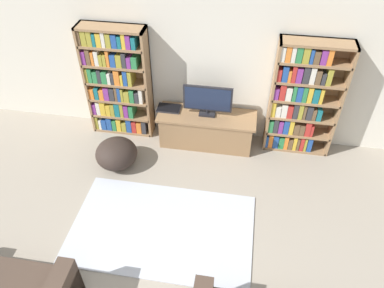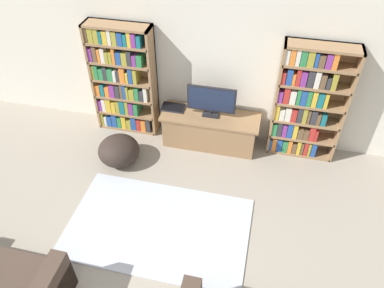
% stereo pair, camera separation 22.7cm
% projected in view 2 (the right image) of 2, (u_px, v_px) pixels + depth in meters
% --- Properties ---
extents(wall_back, '(8.80, 0.06, 2.60)m').
position_uv_depth(wall_back, '(208.00, 59.00, 5.33)').
color(wall_back, silver).
rests_on(wall_back, ground_plane).
extents(bookshelf_left, '(0.97, 0.30, 1.77)m').
position_uv_depth(bookshelf_left, '(122.00, 80.00, 5.69)').
color(bookshelf_left, '#93704C').
rests_on(bookshelf_left, ground_plane).
extents(bookshelf_right, '(0.97, 0.30, 1.77)m').
position_uv_depth(bookshelf_right, '(305.00, 103.00, 5.23)').
color(bookshelf_right, '#93704C').
rests_on(bookshelf_right, ground_plane).
extents(tv_stand, '(1.48, 0.52, 0.53)m').
position_uv_depth(tv_stand, '(210.00, 130.00, 5.76)').
color(tv_stand, '#8E6B47').
rests_on(tv_stand, ground_plane).
extents(television, '(0.72, 0.16, 0.48)m').
position_uv_depth(television, '(211.00, 101.00, 5.43)').
color(television, black).
rests_on(television, tv_stand).
extents(laptop, '(0.36, 0.24, 0.03)m').
position_uv_depth(laptop, '(173.00, 107.00, 5.73)').
color(laptop, '#28282D').
rests_on(laptop, tv_stand).
extents(area_rug, '(2.26, 1.40, 0.02)m').
position_uv_depth(area_rug, '(158.00, 227.00, 4.71)').
color(area_rug, '#B2B7C1').
rests_on(area_rug, ground_plane).
extents(beanbag_ottoman, '(0.60, 0.60, 0.42)m').
position_uv_depth(beanbag_ottoman, '(119.00, 150.00, 5.49)').
color(beanbag_ottoman, '#2D231E').
rests_on(beanbag_ottoman, ground_plane).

